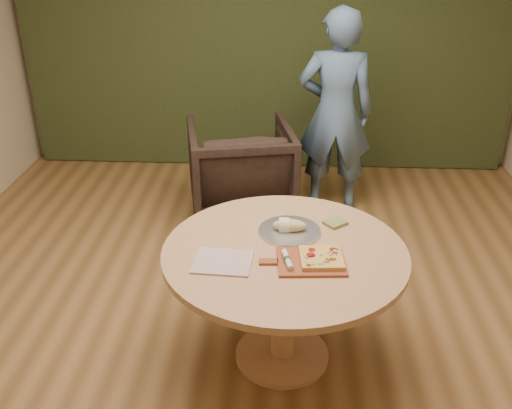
{
  "coord_description": "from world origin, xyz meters",
  "views": [
    {
      "loc": [
        0.19,
        -2.75,
        2.36
      ],
      "look_at": [
        0.03,
        0.25,
        0.84
      ],
      "focal_mm": 40.0,
      "sensor_mm": 36.0,
      "label": 1
    }
  ],
  "objects_px": {
    "pedestal_table": "(284,271)",
    "cutlery_roll": "(287,259)",
    "bread_roll": "(288,225)",
    "pizza_paddle": "(309,262)",
    "armchair": "(241,165)",
    "person_standing": "(335,113)",
    "flatbread_pizza": "(322,258)",
    "serving_tray": "(289,231)"
  },
  "relations": [
    {
      "from": "pizza_paddle",
      "to": "person_standing",
      "type": "bearing_deg",
      "value": 78.62
    },
    {
      "from": "serving_tray",
      "to": "bread_roll",
      "type": "bearing_deg",
      "value": -180.0
    },
    {
      "from": "flatbread_pizza",
      "to": "armchair",
      "type": "relative_size",
      "value": 0.26
    },
    {
      "from": "flatbread_pizza",
      "to": "serving_tray",
      "type": "relative_size",
      "value": 0.66
    },
    {
      "from": "bread_roll",
      "to": "armchair",
      "type": "xyz_separation_m",
      "value": [
        -0.4,
        1.68,
        -0.35
      ]
    },
    {
      "from": "flatbread_pizza",
      "to": "cutlery_roll",
      "type": "xyz_separation_m",
      "value": [
        -0.18,
        -0.03,
        0.0
      ]
    },
    {
      "from": "pizza_paddle",
      "to": "bread_roll",
      "type": "bearing_deg",
      "value": 105.23
    },
    {
      "from": "pedestal_table",
      "to": "person_standing",
      "type": "distance_m",
      "value": 2.08
    },
    {
      "from": "serving_tray",
      "to": "person_standing",
      "type": "xyz_separation_m",
      "value": [
        0.38,
        1.84,
        0.12
      ]
    },
    {
      "from": "bread_roll",
      "to": "pizza_paddle",
      "type": "bearing_deg",
      "value": -70.84
    },
    {
      "from": "pizza_paddle",
      "to": "cutlery_roll",
      "type": "relative_size",
      "value": 2.3
    },
    {
      "from": "pedestal_table",
      "to": "cutlery_roll",
      "type": "relative_size",
      "value": 6.74
    },
    {
      "from": "pedestal_table",
      "to": "armchair",
      "type": "relative_size",
      "value": 1.51
    },
    {
      "from": "cutlery_roll",
      "to": "armchair",
      "type": "bearing_deg",
      "value": 88.73
    },
    {
      "from": "pizza_paddle",
      "to": "armchair",
      "type": "relative_size",
      "value": 0.51
    },
    {
      "from": "pedestal_table",
      "to": "flatbread_pizza",
      "type": "distance_m",
      "value": 0.28
    },
    {
      "from": "pizza_paddle",
      "to": "flatbread_pizza",
      "type": "xyz_separation_m",
      "value": [
        0.07,
        0.01,
        0.02
      ]
    },
    {
      "from": "serving_tray",
      "to": "person_standing",
      "type": "distance_m",
      "value": 1.88
    },
    {
      "from": "pedestal_table",
      "to": "bread_roll",
      "type": "height_order",
      "value": "bread_roll"
    },
    {
      "from": "cutlery_roll",
      "to": "person_standing",
      "type": "distance_m",
      "value": 2.21
    },
    {
      "from": "pizza_paddle",
      "to": "armchair",
      "type": "bearing_deg",
      "value": 100.51
    },
    {
      "from": "cutlery_roll",
      "to": "bread_roll",
      "type": "xyz_separation_m",
      "value": [
        0.0,
        0.34,
        0.01
      ]
    },
    {
      "from": "bread_roll",
      "to": "flatbread_pizza",
      "type": "bearing_deg",
      "value": -60.16
    },
    {
      "from": "cutlery_roll",
      "to": "armchair",
      "type": "xyz_separation_m",
      "value": [
        -0.4,
        2.02,
        -0.34
      ]
    },
    {
      "from": "serving_tray",
      "to": "flatbread_pizza",
      "type": "bearing_deg",
      "value": -61.42
    },
    {
      "from": "armchair",
      "to": "person_standing",
      "type": "distance_m",
      "value": 0.92
    },
    {
      "from": "cutlery_roll",
      "to": "armchair",
      "type": "height_order",
      "value": "armchair"
    },
    {
      "from": "pedestal_table",
      "to": "bread_roll",
      "type": "bearing_deg",
      "value": 85.3
    },
    {
      "from": "armchair",
      "to": "flatbread_pizza",
      "type": "bearing_deg",
      "value": 94.85
    },
    {
      "from": "armchair",
      "to": "bread_roll",
      "type": "bearing_deg",
      "value": 92.1
    },
    {
      "from": "flatbread_pizza",
      "to": "serving_tray",
      "type": "bearing_deg",
      "value": 118.58
    },
    {
      "from": "serving_tray",
      "to": "pedestal_table",
      "type": "bearing_deg",
      "value": -97.33
    },
    {
      "from": "cutlery_roll",
      "to": "bread_roll",
      "type": "distance_m",
      "value": 0.34
    },
    {
      "from": "person_standing",
      "to": "cutlery_roll",
      "type": "bearing_deg",
      "value": 81.26
    },
    {
      "from": "flatbread_pizza",
      "to": "cutlery_roll",
      "type": "height_order",
      "value": "flatbread_pizza"
    },
    {
      "from": "flatbread_pizza",
      "to": "armchair",
      "type": "distance_m",
      "value": 2.09
    },
    {
      "from": "bread_roll",
      "to": "armchair",
      "type": "height_order",
      "value": "armchair"
    },
    {
      "from": "pedestal_table",
      "to": "pizza_paddle",
      "type": "xyz_separation_m",
      "value": [
        0.13,
        -0.13,
        0.15
      ]
    },
    {
      "from": "pedestal_table",
      "to": "cutlery_roll",
      "type": "distance_m",
      "value": 0.23
    },
    {
      "from": "cutlery_roll",
      "to": "person_standing",
      "type": "bearing_deg",
      "value": 67.19
    },
    {
      "from": "pedestal_table",
      "to": "person_standing",
      "type": "relative_size",
      "value": 0.76
    },
    {
      "from": "bread_roll",
      "to": "person_standing",
      "type": "height_order",
      "value": "person_standing"
    }
  ]
}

